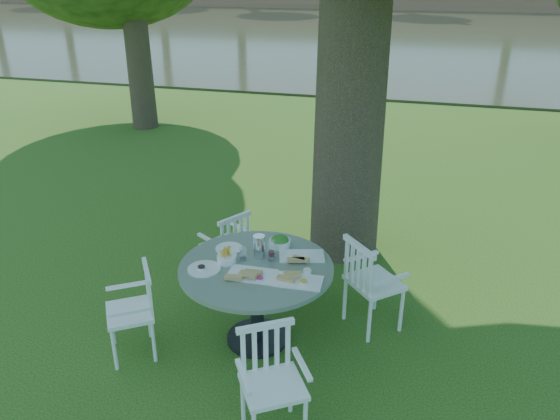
# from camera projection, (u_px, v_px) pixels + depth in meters

# --- Properties ---
(ground) EXTENTS (140.00, 140.00, 0.00)m
(ground) POSITION_uv_depth(u_px,v_px,m) (275.00, 291.00, 5.75)
(ground) COLOR #1D420D
(ground) RESTS_ON ground
(table) EXTENTS (1.34, 1.34, 0.78)m
(table) POSITION_uv_depth(u_px,v_px,m) (257.00, 281.00, 4.75)
(table) COLOR black
(table) RESTS_ON ground
(chair_ne) EXTENTS (0.63, 0.63, 0.91)m
(chair_ne) POSITION_uv_depth(u_px,v_px,m) (367.00, 279.00, 4.96)
(chair_ne) COLOR white
(chair_ne) RESTS_ON ground
(chair_nw) EXTENTS (0.55, 0.56, 0.82)m
(chair_nw) POSITION_uv_depth(u_px,v_px,m) (230.00, 243.00, 5.70)
(chair_nw) COLOR white
(chair_nw) RESTS_ON ground
(chair_sw) EXTENTS (0.55, 0.56, 0.82)m
(chair_sw) POSITION_uv_depth(u_px,v_px,m) (139.00, 305.00, 4.67)
(chair_sw) COLOR white
(chair_sw) RESTS_ON ground
(chair_se) EXTENTS (0.57, 0.56, 0.84)m
(chair_se) POSITION_uv_depth(u_px,v_px,m) (270.00, 372.00, 3.89)
(chair_se) COLOR white
(chair_se) RESTS_ON ground
(tableware) EXTENTS (1.16, 0.81, 0.21)m
(tableware) POSITION_uv_depth(u_px,v_px,m) (260.00, 257.00, 4.74)
(tableware) COLOR white
(tableware) RESTS_ON table
(river) EXTENTS (100.00, 28.00, 0.12)m
(river) POSITION_uv_depth(u_px,v_px,m) (404.00, 35.00, 25.97)
(river) COLOR #313620
(river) RESTS_ON ground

